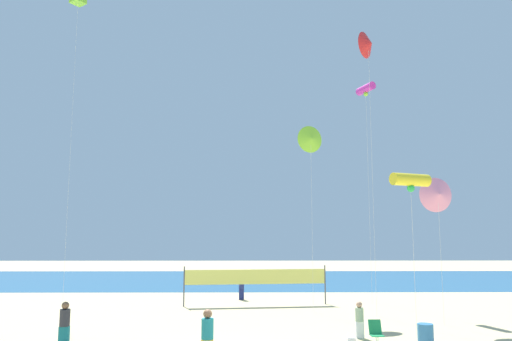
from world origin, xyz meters
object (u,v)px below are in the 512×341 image
Objects in this scene: beachgoer_navy_shirt at (241,287)px; kite_pink_delta at (438,195)px; beachgoer_sage_shirt at (360,319)px; volleyball_net at (256,278)px; beach_handbag at (352,341)px; kite_magenta_tube at (366,89)px; kite_lime_delta at (311,139)px; beachgoer_teal_shirt at (207,335)px; folding_beach_chair at (376,331)px; trash_barrel at (426,335)px; beachgoer_charcoal_shirt at (65,323)px; kite_yellow_tube at (410,180)px; kite_red_delta at (368,44)px.

beachgoer_navy_shirt is 0.22× the size of kite_pink_delta.
beachgoer_sage_shirt is 0.17× the size of volleyball_net.
kite_magenta_tube is (3.73, 11.54, 14.01)m from beach_handbag.
kite_magenta_tube reaches higher than kite_lime_delta.
beachgoer_teal_shirt is 2.07× the size of folding_beach_chair.
beachgoer_charcoal_shirt is at bearing 179.36° from trash_barrel.
kite_yellow_tube is at bearing -94.88° from kite_magenta_tube.
folding_beach_chair is 16.11m from kite_red_delta.
volleyball_net is at bearing 148.47° from kite_red_delta.
kite_pink_delta is at bearing -32.33° from kite_lime_delta.
beachgoer_charcoal_shirt is 0.11× the size of kite_red_delta.
kite_pink_delta is 10.96m from kite_magenta_tube.
volleyball_net reaches higher than folding_beach_chair.
volleyball_net reaches higher than beach_handbag.
kite_lime_delta reaches higher than beachgoer_charcoal_shirt.
beachgoer_teal_shirt is 0.11× the size of kite_red_delta.
beach_handbag is 18.53m from kite_magenta_tube.
beachgoer_charcoal_shirt is 1.95× the size of folding_beach_chair.
kite_magenta_tube is (-1.62, 7.55, 7.78)m from kite_pink_delta.
beachgoer_charcoal_shirt is 12.51m from folding_beach_chair.
beachgoer_navy_shirt is at bearing 27.60° from beachgoer_charcoal_shirt.
volleyball_net is 0.61× the size of kite_magenta_tube.
volleyball_net is (7.66, 10.73, 0.72)m from beachgoer_charcoal_shirt.
kite_yellow_tube is 0.48× the size of kite_magenta_tube.
kite_red_delta reaches higher than beachgoer_teal_shirt.
beachgoer_navy_shirt is 15.82m from kite_magenta_tube.
beach_handbag is (-2.83, 0.51, -0.32)m from trash_barrel.
beachgoer_navy_shirt is 14.83m from beachgoer_charcoal_shirt.
trash_barrel is at bearing -67.70° from kite_lime_delta.
volleyball_net reaches higher than trash_barrel.
folding_beach_chair is (12.49, 0.58, -0.46)m from beachgoer_charcoal_shirt.
beachgoer_navy_shirt is 15.81m from beachgoer_teal_shirt.
beachgoer_teal_shirt is 0.21× the size of volleyball_net.
kite_yellow_tube reaches higher than folding_beach_chair.
kite_magenta_tube is at bearing 92.39° from beachgoer_sage_shirt.
trash_barrel is 2.89m from beach_handbag.
beachgoer_navy_shirt is 0.15× the size of kite_lime_delta.
kite_pink_delta reaches higher than kite_yellow_tube.
beachgoer_teal_shirt is 13.44m from volleyball_net.
trash_barrel is (8.38, 2.41, -0.54)m from beachgoer_teal_shirt.
kite_lime_delta is (-3.38, 8.23, 9.49)m from trash_barrel.
beachgoer_charcoal_shirt reaches higher than beachgoer_navy_shirt.
beachgoer_navy_shirt is (-5.29, 11.80, 0.02)m from beachgoer_sage_shirt.
kite_yellow_tube is 4.46m from kite_pink_delta.
beachgoer_charcoal_shirt is 13.21m from volleyball_net.
beachgoer_sage_shirt is 0.22× the size of kite_yellow_tube.
kite_magenta_tube reaches higher than beach_handbag.
kite_yellow_tube reaches higher than beachgoer_charcoal_shirt.
beachgoer_charcoal_shirt reaches higher than trash_barrel.
folding_beach_chair is 1.13m from beach_handbag.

